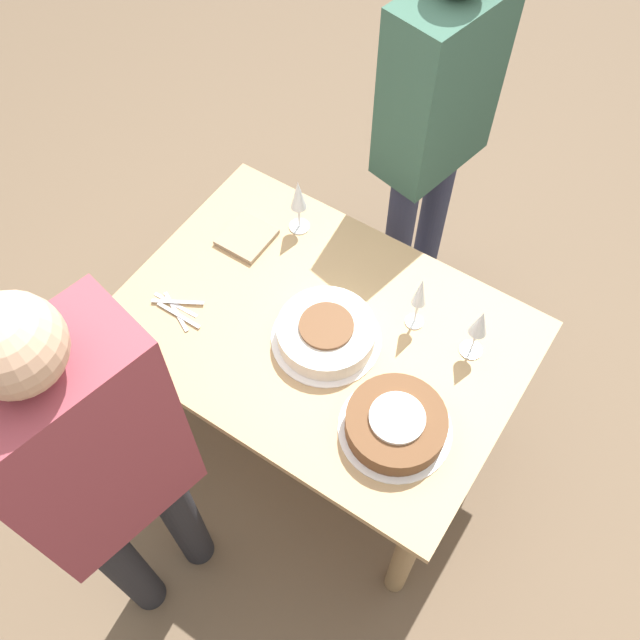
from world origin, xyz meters
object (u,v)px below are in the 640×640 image
at_px(cake_center_white, 326,333).
at_px(cake_front_chocolate, 396,424).
at_px(wine_glass_far, 420,294).
at_px(wine_glass_extra, 298,197).
at_px(person_cutting, 101,468).
at_px(person_watching, 435,118).
at_px(wine_glass_near, 480,325).

relative_size(cake_center_white, cake_front_chocolate, 1.04).
relative_size(cake_center_white, wine_glass_far, 1.50).
distance_m(wine_glass_extra, person_cutting, 1.10).
height_order(wine_glass_far, person_watching, person_watching).
distance_m(wine_glass_near, wine_glass_far, 0.20).
bearing_deg(cake_center_white, cake_front_chocolate, -23.77).
distance_m(cake_center_white, person_watching, 0.85).
relative_size(wine_glass_far, person_watching, 0.14).
height_order(wine_glass_near, person_cutting, person_cutting).
bearing_deg(wine_glass_extra, wine_glass_far, -13.16).
bearing_deg(cake_front_chocolate, person_watching, 113.76).
bearing_deg(cake_center_white, person_watching, 96.38).
bearing_deg(person_cutting, wine_glass_near, -17.71).
distance_m(cake_front_chocolate, wine_glass_extra, 0.82).
xyz_separation_m(cake_front_chocolate, wine_glass_extra, (-0.66, 0.48, 0.11)).
bearing_deg(person_cutting, wine_glass_extra, 21.24).
bearing_deg(wine_glass_near, wine_glass_extra, 170.78).
relative_size(cake_front_chocolate, wine_glass_near, 1.55).
xyz_separation_m(wine_glass_near, person_watching, (-0.49, 0.60, 0.09)).
bearing_deg(cake_front_chocolate, wine_glass_far, 110.73).
relative_size(cake_center_white, person_cutting, 0.20).
height_order(cake_front_chocolate, person_watching, person_watching).
xyz_separation_m(cake_center_white, wine_glass_near, (0.40, 0.21, 0.11)).
bearing_deg(person_cutting, wine_glass_far, -8.17).
distance_m(cake_front_chocolate, wine_glass_far, 0.40).
height_order(cake_center_white, wine_glass_extra, wine_glass_extra).
height_order(wine_glass_extra, person_cutting, person_cutting).
bearing_deg(person_cutting, cake_front_chocolate, -26.95).
height_order(cake_front_chocolate, wine_glass_extra, wine_glass_extra).
distance_m(cake_center_white, wine_glass_extra, 0.48).
bearing_deg(cake_front_chocolate, person_cutting, -129.10).
relative_size(wine_glass_near, wine_glass_extra, 0.96).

